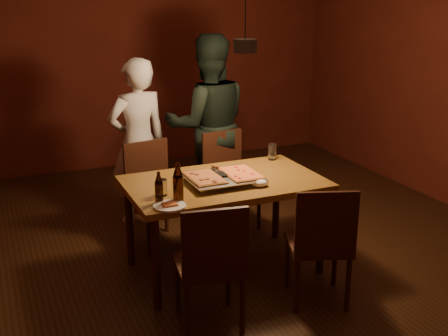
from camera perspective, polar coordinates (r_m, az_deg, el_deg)
name	(u,v)px	position (r m, az deg, el deg)	size (l,w,h in m)	color
room_shell	(245,92)	(4.36, 2.10, 7.71)	(6.00, 6.00, 6.00)	#341C0E
dining_table	(224,189)	(4.35, 0.00, -2.18)	(1.50, 0.90, 0.75)	brown
chair_far_left	(152,183)	(4.95, -7.30, -1.54)	(0.49, 0.49, 0.49)	#38190F
chair_far_right	(228,171)	(5.25, 0.38, -0.26)	(0.47, 0.47, 0.49)	#38190F
chair_near_left	(211,256)	(3.60, -1.28, -8.94)	(0.48, 0.48, 0.49)	#38190F
chair_near_right	(322,235)	(3.94, 9.90, -6.77)	(0.54, 0.54, 0.49)	#38190F
pizza_tray	(223,179)	(4.27, -0.14, -1.14)	(0.55, 0.45, 0.05)	silver
pizza_meat	(205,177)	(4.21, -1.98, -0.97)	(0.23, 0.37, 0.02)	maroon
pizza_cheese	(241,173)	(4.31, 1.72, -0.52)	(0.24, 0.39, 0.02)	gold
spatula	(220,174)	(4.28, -0.41, -0.59)	(0.09, 0.24, 0.04)	silver
beer_bottle_a	(159,188)	(3.86, -6.63, -1.98)	(0.06, 0.06, 0.22)	black
beer_bottle_b	(178,182)	(3.86, -4.69, -1.47)	(0.07, 0.07, 0.28)	black
water_glass_left	(162,188)	(4.01, -6.34, -1.99)	(0.08, 0.08, 0.12)	silver
water_glass_right	(272,152)	(4.85, 4.91, 1.64)	(0.07, 0.07, 0.14)	silver
plate_slice	(170,206)	(3.81, -5.54, -3.85)	(0.22, 0.22, 0.03)	white
napkin	(260,183)	(4.19, 3.68, -1.51)	(0.13, 0.10, 0.06)	white
diner_white	(138,142)	(5.34, -8.72, 2.62)	(0.57, 0.38, 1.58)	silver
diner_dark	(208,126)	(5.51, -1.61, 4.32)	(0.86, 0.67, 1.77)	black
pendant_lamp	(245,44)	(4.31, 2.16, 12.44)	(0.18, 0.18, 1.10)	black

